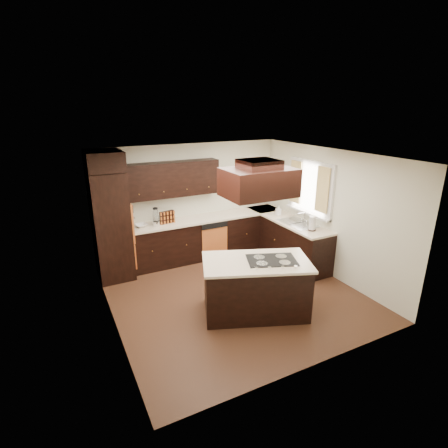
{
  "coord_description": "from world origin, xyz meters",
  "views": [
    {
      "loc": [
        -2.7,
        -4.92,
        3.25
      ],
      "look_at": [
        0.1,
        0.6,
        1.15
      ],
      "focal_mm": 28.0,
      "sensor_mm": 36.0,
      "label": 1
    }
  ],
  "objects": [
    {
      "name": "ceiling",
      "position": [
        0.0,
        0.0,
        2.51
      ],
      "size": [
        4.2,
        4.2,
        0.02
      ],
      "primitive_type": "cube",
      "color": "white",
      "rests_on": "ground"
    },
    {
      "name": "floor",
      "position": [
        0.0,
        0.0,
        -0.01
      ],
      "size": [
        4.2,
        4.2,
        0.02
      ],
      "primitive_type": "cube",
      "color": "brown",
      "rests_on": "ground"
    },
    {
      "name": "island",
      "position": [
        0.04,
        -0.65,
        0.44
      ],
      "size": [
        1.85,
        1.43,
        0.88
      ],
      "primitive_type": "cube",
      "rotation": [
        0.0,
        0.0,
        -0.38
      ],
      "color": "black",
      "rests_on": "floor"
    },
    {
      "name": "mixing_bowl",
      "position": [
        -1.17,
        1.8,
        0.95
      ],
      "size": [
        0.27,
        0.27,
        0.06
      ],
      "primitive_type": "imported",
      "rotation": [
        0.0,
        0.0,
        0.16
      ],
      "color": "silver",
      "rests_on": "countertop_back"
    },
    {
      "name": "sink_rim",
      "position": [
        1.8,
        0.55,
        0.92
      ],
      "size": [
        0.52,
        0.84,
        0.01
      ],
      "primitive_type": "cube",
      "color": "silver",
      "rests_on": "countertop_right"
    },
    {
      "name": "wall_left",
      "position": [
        -2.11,
        0.0,
        1.25
      ],
      "size": [
        0.02,
        4.2,
        2.5
      ],
      "primitive_type": "cube",
      "color": "beige",
      "rests_on": "ground"
    },
    {
      "name": "curtain_right",
      "position": [
        2.01,
        0.97,
        1.7
      ],
      "size": [
        0.02,
        0.34,
        0.9
      ],
      "primitive_type": "cube",
      "color": "#FDF4B9",
      "rests_on": "wall_right"
    },
    {
      "name": "paper_towel",
      "position": [
        1.77,
        0.07,
        1.06
      ],
      "size": [
        0.15,
        0.15,
        0.29
      ],
      "primitive_type": "cylinder",
      "rotation": [
        0.0,
        0.0,
        0.11
      ],
      "color": "silver",
      "rests_on": "countertop_right"
    },
    {
      "name": "dishwasher_front",
      "position": [
        0.33,
        1.5,
        0.4
      ],
      "size": [
        0.6,
        0.05,
        0.72
      ],
      "primitive_type": "cube",
      "color": "orange",
      "rests_on": "floor"
    },
    {
      "name": "spice_rack",
      "position": [
        -0.63,
        1.79,
        1.05
      ],
      "size": [
        0.32,
        0.14,
        0.26
      ],
      "primitive_type": "cube",
      "rotation": [
        0.0,
        0.0,
        0.21
      ],
      "color": "black",
      "rests_on": "countertop_back"
    },
    {
      "name": "curtain_left",
      "position": [
        2.01,
        0.13,
        1.7
      ],
      "size": [
        0.02,
        0.34,
        0.9
      ],
      "primitive_type": "cube",
      "color": "#FDF4B9",
      "rests_on": "wall_right"
    },
    {
      "name": "wall_oven_face",
      "position": [
        -1.43,
        1.71,
        1.12
      ],
      "size": [
        0.05,
        0.62,
        0.78
      ],
      "primitive_type": "cube",
      "color": "orange",
      "rests_on": "oven_column"
    },
    {
      "name": "oven_column",
      "position": [
        -1.78,
        1.71,
        1.06
      ],
      "size": [
        0.65,
        0.75,
        2.12
      ],
      "primitive_type": "cube",
      "color": "black",
      "rests_on": "floor"
    },
    {
      "name": "upper_cabinets",
      "position": [
        -0.43,
        1.93,
        1.81
      ],
      "size": [
        2.0,
        0.34,
        0.72
      ],
      "primitive_type": "cube",
      "color": "black",
      "rests_on": "wall_back"
    },
    {
      "name": "countertop_right",
      "position": [
        1.79,
        0.9,
        0.9
      ],
      "size": [
        0.63,
        2.4,
        0.04
      ],
      "primitive_type": "cube",
      "color": "beige",
      "rests_on": "base_cabinets_right"
    },
    {
      "name": "soap_bottle",
      "position": [
        1.78,
        1.22,
        1.03
      ],
      "size": [
        0.11,
        0.11,
        0.22
      ],
      "primitive_type": "imported",
      "rotation": [
        0.0,
        0.0,
        -0.08
      ],
      "color": "silver",
      "rests_on": "countertop_right"
    },
    {
      "name": "countertop_back",
      "position": [
        0.03,
        1.79,
        0.9
      ],
      "size": [
        2.93,
        0.63,
        0.04
      ],
      "primitive_type": "cube",
      "color": "beige",
      "rests_on": "base_cabinets_back"
    },
    {
      "name": "blender_pitcher",
      "position": [
        -0.88,
        1.73,
        1.15
      ],
      "size": [
        0.13,
        0.13,
        0.26
      ],
      "primitive_type": "cone",
      "color": "silver",
      "rests_on": "blender_base"
    },
    {
      "name": "blender_base",
      "position": [
        -0.88,
        1.73,
        0.97
      ],
      "size": [
        0.15,
        0.15,
        0.1
      ],
      "primitive_type": "cylinder",
      "color": "silver",
      "rests_on": "countertop_back"
    },
    {
      "name": "wall_front",
      "position": [
        0.0,
        -2.11,
        1.25
      ],
      "size": [
        4.2,
        0.02,
        2.5
      ],
      "primitive_type": "cube",
      "color": "beige",
      "rests_on": "ground"
    },
    {
      "name": "wall_right",
      "position": [
        2.11,
        0.0,
        1.25
      ],
      "size": [
        0.02,
        4.2,
        2.5
      ],
      "primitive_type": "cube",
      "color": "beige",
      "rests_on": "ground"
    },
    {
      "name": "window_pane",
      "position": [
        2.1,
        0.55,
        1.65
      ],
      "size": [
        0.0,
        1.2,
        1.0
      ],
      "primitive_type": "cube",
      "color": "white",
      "rests_on": "wall_right"
    },
    {
      "name": "base_cabinets_right",
      "position": [
        1.8,
        0.9,
        0.44
      ],
      "size": [
        0.6,
        2.4,
        0.88
      ],
      "primitive_type": "cube",
      "color": "black",
      "rests_on": "floor"
    },
    {
      "name": "hood_duct",
      "position": [
        0.1,
        -0.55,
        2.44
      ],
      "size": [
        0.55,
        0.5,
        0.13
      ],
      "primitive_type": "cube",
      "color": "black",
      "rests_on": "ceiling"
    },
    {
      "name": "island_top",
      "position": [
        0.04,
        -0.65,
        0.9
      ],
      "size": [
        1.92,
        1.51,
        0.04
      ],
      "primitive_type": "cube",
      "rotation": [
        0.0,
        0.0,
        -0.38
      ],
      "color": "beige",
      "rests_on": "island"
    },
    {
      "name": "wall_back",
      "position": [
        0.0,
        2.11,
        1.25
      ],
      "size": [
        4.2,
        0.02,
        2.5
      ],
      "primitive_type": "cube",
      "color": "beige",
      "rests_on": "ground"
    },
    {
      "name": "range_hood",
      "position": [
        0.1,
        -0.55,
        2.16
      ],
      "size": [
        1.05,
        0.72,
        0.42
      ],
      "primitive_type": "cube",
      "color": "black",
      "rests_on": "ceiling"
    },
    {
      "name": "cooktop",
      "position": [
        0.27,
        -0.75,
        0.93
      ],
      "size": [
        0.91,
        0.76,
        0.01
      ],
      "primitive_type": "cube",
      "rotation": [
        0.0,
        0.0,
        -0.38
      ],
      "color": "black",
      "rests_on": "island_top"
    },
    {
      "name": "window_frame",
      "position": [
        2.07,
        0.55,
        1.65
      ],
      "size": [
        0.06,
        1.32,
        1.12
      ],
      "primitive_type": "cube",
      "color": "silver",
      "rests_on": "wall_right"
    },
    {
      "name": "base_cabinets_back",
      "position": [
        0.03,
        1.8,
        0.44
      ],
      "size": [
        2.93,
        0.6,
        0.88
      ],
      "primitive_type": "cube",
      "color": "black",
      "rests_on": "floor"
    }
  ]
}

